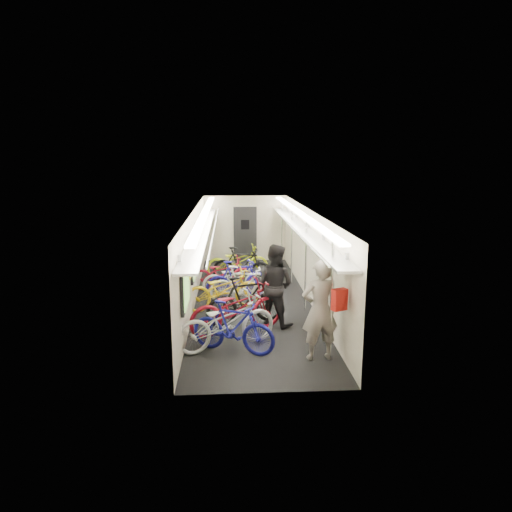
{
  "coord_description": "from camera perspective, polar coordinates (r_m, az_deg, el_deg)",
  "views": [
    {
      "loc": [
        -0.6,
        -11.66,
        3.63
      ],
      "look_at": [
        0.11,
        0.21,
        1.15
      ],
      "focal_mm": 32.0,
      "sensor_mm": 36.0,
      "label": 1
    }
  ],
  "objects": [
    {
      "name": "passenger_near",
      "position": [
        8.5,
        7.99,
        -6.71
      ],
      "size": [
        0.75,
        0.54,
        1.9
      ],
      "primitive_type": "imported",
      "rotation": [
        0.0,
        0.0,
        3.28
      ],
      "color": "gray",
      "rests_on": "ground"
    },
    {
      "name": "bicycle_4",
      "position": [
        11.36,
        -4.14,
        -4.18
      ],
      "size": [
        2.07,
        1.25,
        1.03
      ],
      "primitive_type": "imported",
      "rotation": [
        0.0,
        0.0,
        1.88
      ],
      "color": "yellow",
      "rests_on": "ground"
    },
    {
      "name": "bicycle_3",
      "position": [
        10.29,
        -1.23,
        -5.54
      ],
      "size": [
        1.95,
        1.1,
        1.13
      ],
      "primitive_type": "imported",
      "rotation": [
        0.0,
        0.0,
        1.89
      ],
      "color": "black",
      "rests_on": "ground"
    },
    {
      "name": "bicycle_9",
      "position": [
        13.61,
        -1.73,
        -1.24
      ],
      "size": [
        1.95,
        1.08,
        1.13
      ],
      "primitive_type": "imported",
      "rotation": [
        0.0,
        0.0,
        1.26
      ],
      "color": "black",
      "rests_on": "ground"
    },
    {
      "name": "passenger_mid",
      "position": [
        10.18,
        2.34,
        -3.65
      ],
      "size": [
        1.14,
        1.08,
        1.85
      ],
      "primitive_type": "imported",
      "rotation": [
        0.0,
        0.0,
        2.54
      ],
      "color": "black",
      "rests_on": "ground"
    },
    {
      "name": "bicycle_1",
      "position": [
        8.85,
        -2.9,
        -8.88
      ],
      "size": [
        1.75,
        1.13,
        1.02
      ],
      "primitive_type": "imported",
      "rotation": [
        0.0,
        0.0,
        1.15
      ],
      "color": "navy",
      "rests_on": "ground"
    },
    {
      "name": "train_car_shell",
      "position": [
        12.54,
        -2.32,
        2.71
      ],
      "size": [
        10.0,
        10.0,
        10.0
      ],
      "color": "black",
      "rests_on": "ground"
    },
    {
      "name": "bicycle_10",
      "position": [
        14.41,
        -2.32,
        -0.71
      ],
      "size": [
        2.05,
        0.98,
        1.03
      ],
      "primitive_type": "imported",
      "rotation": [
        0.0,
        0.0,
        1.72
      ],
      "color": "#B7C912",
      "rests_on": "ground"
    },
    {
      "name": "backpack",
      "position": [
        8.06,
        10.39,
        -5.37
      ],
      "size": [
        0.29,
        0.23,
        0.38
      ],
      "primitive_type": "cube",
      "rotation": [
        0.0,
        0.0,
        0.4
      ],
      "color": "#AC1711",
      "rests_on": "passenger_near"
    },
    {
      "name": "bicycle_0",
      "position": [
        9.04,
        -3.71,
        -8.2
      ],
      "size": [
        2.18,
        1.51,
        1.09
      ],
      "primitive_type": "imported",
      "rotation": [
        0.0,
        0.0,
        1.99
      ],
      "color": "silver",
      "rests_on": "ground"
    },
    {
      "name": "bicycle_2",
      "position": [
        9.79,
        -2.42,
        -6.5
      ],
      "size": [
        2.26,
        1.51,
        1.12
      ],
      "primitive_type": "imported",
      "rotation": [
        0.0,
        0.0,
        1.97
      ],
      "color": "maroon",
      "rests_on": "ground"
    },
    {
      "name": "bicycle_7",
      "position": [
        12.2,
        -2.31,
        -2.95
      ],
      "size": [
        1.83,
        0.97,
        1.06
      ],
      "primitive_type": "imported",
      "rotation": [
        0.0,
        0.0,
        1.85
      ],
      "color": "navy",
      "rests_on": "ground"
    },
    {
      "name": "bicycle_8",
      "position": [
        13.18,
        -4.27,
        -2.14
      ],
      "size": [
        1.86,
        0.9,
        0.93
      ],
      "primitive_type": "imported",
      "rotation": [
        0.0,
        0.0,
        1.74
      ],
      "color": "maroon",
      "rests_on": "ground"
    },
    {
      "name": "bicycle_6",
      "position": [
        12.63,
        -2.72,
        -2.75
      ],
      "size": [
        1.85,
        0.91,
        0.93
      ],
      "primitive_type": "imported",
      "rotation": [
        0.0,
        0.0,
        1.74
      ],
      "color": "silver",
      "rests_on": "ground"
    },
    {
      "name": "bicycle_5",
      "position": [
        11.54,
        -1.55,
        -3.82
      ],
      "size": [
        1.82,
        0.86,
        1.06
      ],
      "primitive_type": "imported",
      "rotation": [
        0.0,
        0.0,
        1.36
      ],
      "color": "silver",
      "rests_on": "ground"
    }
  ]
}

